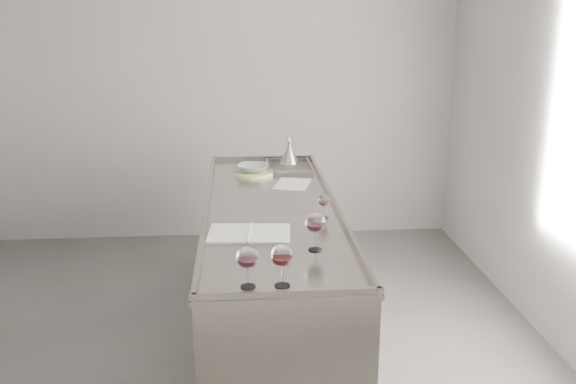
{
  "coord_description": "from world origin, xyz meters",
  "views": [
    {
      "loc": [
        0.32,
        -3.19,
        2.03
      ],
      "look_at": [
        0.6,
        0.33,
        1.02
      ],
      "focal_mm": 40.0,
      "sensor_mm": 36.0,
      "label": 1
    }
  ],
  "objects": [
    {
      "name": "ceramic_bowl",
      "position": [
        0.42,
        1.07,
        0.99
      ],
      "size": [
        0.25,
        0.25,
        0.05
      ],
      "primitive_type": "imported",
      "rotation": [
        0.0,
        0.0,
        -0.21
      ],
      "color": "gray",
      "rests_on": "trivet"
    },
    {
      "name": "room_shell",
      "position": [
        0.0,
        0.0,
        1.4
      ],
      "size": [
        4.54,
        5.04,
        2.84
      ],
      "color": "#4B4946",
      "rests_on": "ground"
    },
    {
      "name": "loose_paper_top",
      "position": [
        0.67,
        0.79,
        0.94
      ],
      "size": [
        0.28,
        0.34,
        0.0
      ],
      "primitive_type": "cube",
      "rotation": [
        0.0,
        0.0,
        -0.26
      ],
      "color": "silver",
      "rests_on": "counter"
    },
    {
      "name": "wine_glass_right",
      "position": [
        0.67,
        -0.39,
        1.07
      ],
      "size": [
        0.1,
        0.1,
        0.19
      ],
      "rotation": [
        0.0,
        0.0,
        -0.42
      ],
      "color": "white",
      "rests_on": "counter"
    },
    {
      "name": "counter",
      "position": [
        0.5,
        0.3,
        0.47
      ],
      "size": [
        0.77,
        2.42,
        0.97
      ],
      "color": "gray",
      "rests_on": "ground"
    },
    {
      "name": "wine_funnel",
      "position": [
        0.69,
        1.38,
        1.0
      ],
      "size": [
        0.14,
        0.14,
        0.21
      ],
      "rotation": [
        0.0,
        0.0,
        0.39
      ],
      "color": "#A9A197",
      "rests_on": "counter"
    },
    {
      "name": "wine_glass_middle",
      "position": [
        0.49,
        -0.78,
        1.07
      ],
      "size": [
        0.09,
        0.09,
        0.18
      ],
      "rotation": [
        0.0,
        0.0,
        -0.16
      ],
      "color": "white",
      "rests_on": "counter"
    },
    {
      "name": "wine_glass_small",
      "position": [
        0.78,
        0.09,
        1.03
      ],
      "size": [
        0.07,
        0.07,
        0.13
      ],
      "rotation": [
        0.0,
        0.0,
        -0.07
      ],
      "color": "white",
      "rests_on": "counter"
    },
    {
      "name": "trivet",
      "position": [
        0.42,
        1.07,
        0.95
      ],
      "size": [
        0.35,
        0.35,
        0.02
      ],
      "primitive_type": "cylinder",
      "rotation": [
        0.0,
        0.0,
        -0.3
      ],
      "color": "#CDC384",
      "rests_on": "counter"
    },
    {
      "name": "wine_glass_left",
      "position": [
        0.35,
        -0.78,
        1.07
      ],
      "size": [
        0.09,
        0.09,
        0.18
      ],
      "rotation": [
        0.0,
        0.0,
        0.3
      ],
      "color": "white",
      "rests_on": "counter"
    },
    {
      "name": "notebook",
      "position": [
        0.37,
        -0.15,
        0.95
      ],
      "size": [
        0.43,
        0.32,
        0.02
      ],
      "rotation": [
        0.0,
        0.0,
        -0.08
      ],
      "color": "white",
      "rests_on": "counter"
    }
  ]
}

